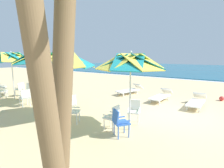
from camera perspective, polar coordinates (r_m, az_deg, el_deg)
name	(u,v)px	position (r m, az deg, el deg)	size (l,w,h in m)	color
ground_plane	(171,116)	(7.87, 18.65, -9.79)	(80.00, 80.00, 0.00)	beige
sea	(223,70)	(38.29, 32.66, 3.98)	(80.00, 36.00, 0.10)	#19607F
surf_foam	(210,81)	(20.12, 29.50, 0.80)	(80.00, 0.70, 0.01)	white
beach_umbrella_0	(131,62)	(5.65, 6.14, 7.09)	(2.30, 2.30, 2.66)	silver
plastic_chair_0	(113,116)	(5.93, 0.35, -10.49)	(0.47, 0.45, 0.87)	white
plastic_chair_1	(119,121)	(5.50, 2.45, -12.09)	(0.62, 0.63, 0.87)	blue
plastic_chair_2	(134,110)	(6.64, 7.31, -8.39)	(0.56, 0.58, 0.87)	white
beach_umbrella_1	(62,61)	(6.94, -16.18, 7.33)	(2.57, 2.57, 2.69)	silver
plastic_chair_3	(71,110)	(6.73, -13.17, -8.34)	(0.62, 0.61, 0.87)	white
plastic_chair_4	(70,103)	(7.65, -13.51, -6.22)	(0.54, 0.52, 0.87)	white
beach_umbrella_2	(34,60)	(9.56, -24.08, 7.26)	(2.22, 2.22, 2.67)	silver
plastic_chair_5	(25,97)	(9.65, -26.63, -3.78)	(0.53, 0.51, 0.87)	white
beach_umbrella_3	(11,58)	(11.66, -30.16, 7.46)	(2.53, 2.53, 2.78)	silver
plastic_chair_6	(2,90)	(12.24, -32.49, -1.70)	(0.62, 0.63, 0.87)	white
plastic_chair_7	(20,88)	(12.28, -27.94, -1.31)	(0.52, 0.49, 0.87)	white
plastic_chair_8	(31,89)	(11.95, -24.98, -1.36)	(0.59, 0.61, 0.87)	white
plastic_chair_11	(1,86)	(13.83, -32.66, -0.64)	(0.62, 0.63, 0.87)	white
sun_lounger_0	(197,101)	(9.58, 25.98, -5.15)	(0.67, 2.15, 0.62)	white
sun_lounger_1	(161,96)	(10.20, 15.83, -3.74)	(0.70, 2.17, 0.62)	white
sun_lounger_2	(130,90)	(11.63, 5.87, -1.90)	(1.11, 2.23, 0.62)	white
palm_tree_0	(61,59)	(3.04, -16.51, 7.99)	(3.07, 2.71, 4.09)	brown
palm_tree_1	(34,4)	(2.40, -24.20, 22.71)	(2.62, 2.65, 5.01)	brown
beach_ball	(222,99)	(11.62, 32.28, -4.05)	(0.26, 0.26, 0.26)	red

